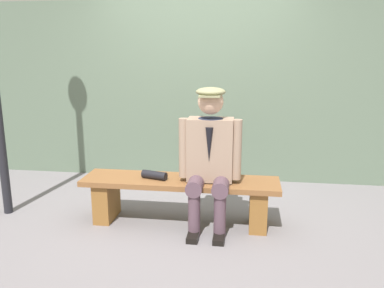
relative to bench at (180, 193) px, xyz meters
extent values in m
plane|color=slate|center=(0.00, 0.00, -0.30)|extent=(30.00, 30.00, 0.00)
cube|color=brown|center=(0.00, 0.00, 0.12)|extent=(1.89, 0.44, 0.05)
cube|color=brown|center=(-0.75, 0.00, -0.10)|extent=(0.16, 0.38, 0.40)
cube|color=brown|center=(0.75, 0.00, -0.10)|extent=(0.16, 0.38, 0.40)
cube|color=gray|center=(-0.29, 0.00, 0.45)|extent=(0.42, 0.23, 0.59)
cylinder|color=#1E2338|center=(-0.29, 0.00, 0.71)|extent=(0.23, 0.23, 0.06)
cone|color=black|center=(-0.29, 0.12, 0.52)|extent=(0.07, 0.07, 0.32)
sphere|color=#DBAD8C|center=(-0.29, 0.02, 0.90)|extent=(0.23, 0.23, 0.23)
ellipsoid|color=#84835B|center=(-0.29, 0.02, 0.99)|extent=(0.27, 0.27, 0.08)
cube|color=#84835B|center=(-0.29, 0.13, 0.96)|extent=(0.19, 0.11, 0.02)
cylinder|color=#533D48|center=(-0.40, 0.13, 0.16)|extent=(0.15, 0.39, 0.15)
cylinder|color=#533D48|center=(-0.40, 0.26, -0.07)|extent=(0.11, 0.11, 0.46)
cube|color=black|center=(-0.40, 0.32, -0.28)|extent=(0.10, 0.24, 0.05)
cylinder|color=gray|center=(-0.53, 0.04, 0.46)|extent=(0.11, 0.12, 0.56)
cylinder|color=#533D48|center=(-0.17, 0.13, 0.16)|extent=(0.15, 0.39, 0.15)
cylinder|color=#533D48|center=(-0.17, 0.26, -0.07)|extent=(0.11, 0.11, 0.46)
cube|color=black|center=(-0.17, 0.32, -0.28)|extent=(0.10, 0.24, 0.05)
cylinder|color=gray|center=(-0.05, 0.04, 0.46)|extent=(0.11, 0.13, 0.56)
cylinder|color=black|center=(0.25, 0.03, 0.18)|extent=(0.26, 0.14, 0.08)
cube|color=#596B58|center=(0.00, -1.53, 0.83)|extent=(12.00, 0.24, 2.26)
camera|label=1|loc=(-0.62, 3.57, 1.35)|focal=37.09mm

